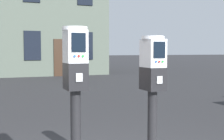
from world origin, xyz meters
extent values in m
cube|color=black|center=(-0.49, -0.20, 1.23)|extent=(0.17, 0.24, 0.23)
cube|color=#A5A8AD|center=(-0.49, -0.32, 1.23)|extent=(0.06, 0.01, 0.07)
cube|color=#B7BABF|center=(-0.49, -0.20, 1.49)|extent=(0.17, 0.23, 0.28)
cube|color=black|center=(-0.49, -0.31, 1.52)|extent=(0.12, 0.01, 0.16)
cylinder|color=blue|center=(-0.53, -0.32, 1.41)|extent=(0.02, 0.01, 0.02)
cylinder|color=red|center=(-0.49, -0.32, 1.41)|extent=(0.02, 0.01, 0.02)
cylinder|color=green|center=(-0.46, -0.32, 1.41)|extent=(0.02, 0.01, 0.02)
cylinder|color=#B7BABF|center=(-0.49, -0.20, 1.64)|extent=(0.22, 0.22, 0.03)
cylinder|color=black|center=(0.26, -0.20, 0.61)|extent=(0.09, 0.09, 0.94)
cube|color=black|center=(0.26, -0.20, 1.19)|extent=(0.17, 0.24, 0.22)
cube|color=#A5A8AD|center=(0.26, -0.32, 1.19)|extent=(0.06, 0.01, 0.07)
cube|color=#B7BABF|center=(0.26, -0.20, 1.43)|extent=(0.17, 0.23, 0.27)
cube|color=black|center=(0.26, -0.31, 1.46)|extent=(0.12, 0.01, 0.15)
cylinder|color=blue|center=(0.23, -0.32, 1.35)|extent=(0.02, 0.01, 0.02)
cylinder|color=red|center=(0.26, -0.32, 1.35)|extent=(0.02, 0.01, 0.02)
cylinder|color=green|center=(0.30, -0.32, 1.35)|extent=(0.02, 0.01, 0.02)
cylinder|color=#B7BABF|center=(0.26, -0.20, 1.58)|extent=(0.22, 0.22, 0.03)
cube|color=black|center=(0.54, 13.73, 1.73)|extent=(0.90, 0.06, 1.60)
cube|color=black|center=(3.52, 13.73, 1.73)|extent=(0.90, 0.06, 1.60)
cube|color=black|center=(2.19, 13.73, 1.05)|extent=(1.00, 0.07, 2.10)
camera|label=1|loc=(-1.08, -2.62, 1.45)|focal=46.52mm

